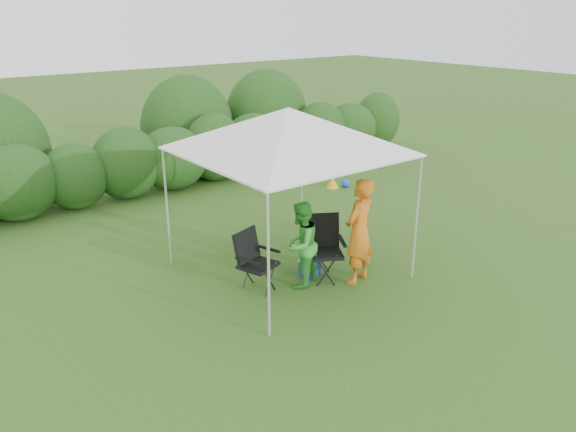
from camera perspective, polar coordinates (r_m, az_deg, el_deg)
ground at (r=9.52m, az=1.90°, el=-6.49°), size 70.00×70.00×0.00m
hedge at (r=14.13m, az=-13.46°, el=5.56°), size 17.28×1.53×1.80m
canopy at (r=9.07m, az=0.05°, el=8.69°), size 3.10×3.10×2.83m
chair_right at (r=9.40m, az=3.55°, el=-2.78°), size 0.84×0.82×1.08m
chair_left at (r=9.03m, az=-3.52°, el=-4.17°), size 0.72×0.69×0.98m
man at (r=9.19m, az=7.23°, el=-1.58°), size 0.75×0.60×1.78m
woman at (r=9.05m, az=1.31°, el=-2.93°), size 0.85×0.77×1.44m
cooler at (r=9.61m, az=2.27°, el=-5.14°), size 0.47×0.41×0.32m
bottle at (r=9.51m, az=2.73°, el=-3.69°), size 0.05×0.05×0.20m
lawn_toy at (r=14.37m, az=4.90°, el=3.41°), size 0.55×0.46×0.27m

